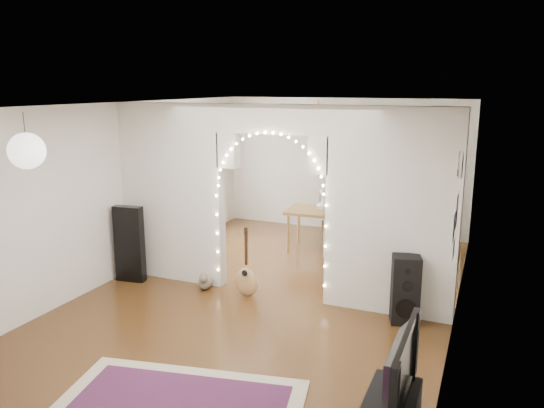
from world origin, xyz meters
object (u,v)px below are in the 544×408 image
at_px(dining_table, 321,214).
at_px(dining_chair_left, 341,231).
at_px(acoustic_guitar, 246,271).
at_px(floor_speaker, 405,290).
at_px(dining_chair_right, 363,229).
at_px(bookcase, 375,210).

xyz_separation_m(dining_table, dining_chair_left, (0.23, 0.51, -0.43)).
height_order(acoustic_guitar, floor_speaker, acoustic_guitar).
relative_size(floor_speaker, dining_chair_right, 1.42).
height_order(acoustic_guitar, dining_chair_left, acoustic_guitar).
height_order(acoustic_guitar, dining_table, acoustic_guitar).
bearing_deg(dining_chair_left, dining_chair_right, 40.03).
distance_m(bookcase, dining_table, 0.98).
distance_m(floor_speaker, dining_chair_right, 3.46).
bearing_deg(bookcase, acoustic_guitar, -127.85).
bearing_deg(floor_speaker, acoustic_guitar, 164.00).
bearing_deg(acoustic_guitar, bookcase, 72.25).
xyz_separation_m(floor_speaker, dining_chair_right, (-1.29, 3.21, -0.16)).
distance_m(dining_table, dining_chair_right, 1.04).
xyz_separation_m(dining_chair_left, dining_chair_right, (0.37, 0.24, 0.03)).
distance_m(dining_chair_left, dining_chair_right, 0.44).
relative_size(bookcase, dining_chair_right, 2.78).
xyz_separation_m(floor_speaker, bookcase, (-0.92, 2.41, 0.42)).
height_order(floor_speaker, dining_chair_left, floor_speaker).
relative_size(acoustic_guitar, floor_speaker, 0.98).
bearing_deg(dining_table, dining_chair_right, 48.44).
xyz_separation_m(bookcase, dining_table, (-0.97, 0.05, -0.18)).
bearing_deg(acoustic_guitar, dining_chair_right, 84.37).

